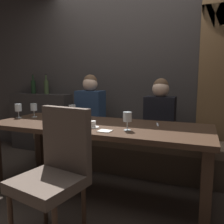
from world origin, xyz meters
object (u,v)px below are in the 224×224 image
(wine_bottle_pale_label, at_px, (46,87))
(fork_on_table, at_px, (157,124))
(diner_redhead, at_px, (90,106))
(diner_bearded, at_px, (160,111))
(dining_table, at_px, (98,132))
(wine_bottle_dark_red, at_px, (33,86))
(espresso_cup, at_px, (93,125))
(wine_glass_end_right, at_px, (72,109))
(banquette_bench, at_px, (121,153))
(wine_glass_far_right, at_px, (34,108))
(chair_near_side, at_px, (56,166))
(wine_glass_near_right, at_px, (127,117))
(wine_glass_near_left, at_px, (18,108))

(wine_bottle_pale_label, height_order, fork_on_table, wine_bottle_pale_label)
(diner_redhead, height_order, diner_bearded, diner_redhead)
(dining_table, relative_size, wine_bottle_dark_red, 6.75)
(wine_bottle_pale_label, distance_m, espresso_cup, 1.90)
(dining_table, xyz_separation_m, wine_glass_end_right, (-0.38, 0.14, 0.20))
(diner_bearded, height_order, wine_bottle_dark_red, wine_bottle_dark_red)
(dining_table, height_order, fork_on_table, fork_on_table)
(wine_bottle_pale_label, bearing_deg, dining_table, -35.94)
(banquette_bench, height_order, wine_glass_far_right, wine_glass_far_right)
(fork_on_table, bearing_deg, wine_bottle_dark_red, 144.83)
(banquette_bench, relative_size, chair_near_side, 2.55)
(wine_glass_far_right, xyz_separation_m, wine_glass_near_right, (1.26, -0.28, 0.00))
(chair_near_side, xyz_separation_m, wine_glass_near_left, (-1.03, 0.72, 0.29))
(wine_bottle_dark_red, bearing_deg, wine_glass_near_left, -57.24)
(dining_table, relative_size, banquette_bench, 0.88)
(wine_glass_far_right, bearing_deg, espresso_cup, -17.25)
(diner_redhead, distance_m, wine_glass_end_right, 0.59)
(wine_glass_far_right, height_order, fork_on_table, wine_glass_far_right)
(dining_table, xyz_separation_m, banquette_bench, (0.00, 0.70, -0.42))
(wine_bottle_dark_red, xyz_separation_m, fork_on_table, (2.27, -0.87, -0.33))
(wine_glass_near_left, relative_size, espresso_cup, 1.37)
(banquette_bench, height_order, wine_glass_end_right, wine_glass_end_right)
(wine_bottle_pale_label, height_order, wine_glass_near_right, wine_bottle_pale_label)
(wine_glass_end_right, height_order, wine_glass_near_left, same)
(chair_near_side, bearing_deg, wine_glass_near_right, 57.01)
(chair_near_side, relative_size, espresso_cup, 8.17)
(wine_bottle_dark_red, bearing_deg, diner_bearded, -8.74)
(wine_glass_end_right, bearing_deg, diner_bearded, 33.31)
(diner_redhead, xyz_separation_m, wine_glass_end_right, (0.07, -0.59, 0.03))
(wine_glass_end_right, bearing_deg, wine_glass_near_right, -22.37)
(wine_glass_end_right, bearing_deg, wine_glass_far_right, -176.30)
(wine_bottle_pale_label, height_order, wine_glass_near_left, wine_bottle_pale_label)
(wine_bottle_pale_label, distance_m, wine_glass_end_right, 1.37)
(banquette_bench, xyz_separation_m, wine_glass_near_left, (-1.02, -0.70, 0.62))
(wine_bottle_dark_red, relative_size, fork_on_table, 1.92)
(dining_table, height_order, wine_bottle_pale_label, wine_bottle_pale_label)
(banquette_bench, relative_size, diner_bearded, 3.33)
(banquette_bench, relative_size, wine_glass_near_right, 15.24)
(dining_table, height_order, wine_glass_end_right, wine_glass_end_right)
(diner_redhead, relative_size, wine_glass_far_right, 4.90)
(espresso_cup, relative_size, fork_on_table, 0.71)
(espresso_cup, distance_m, fork_on_table, 0.64)
(wine_glass_end_right, bearing_deg, fork_on_table, 2.52)
(diner_redhead, bearing_deg, wine_bottle_dark_red, 165.24)
(banquette_bench, bearing_deg, wine_bottle_dark_red, 168.16)
(dining_table, bearing_deg, chair_near_side, -89.37)
(diner_redhead, height_order, wine_glass_near_left, diner_redhead)
(diner_redhead, height_order, wine_glass_far_right, diner_redhead)
(wine_glass_near_right, bearing_deg, diner_redhead, 132.68)
(dining_table, xyz_separation_m, wine_bottle_dark_red, (-1.70, 1.06, 0.42))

